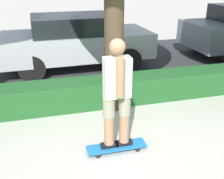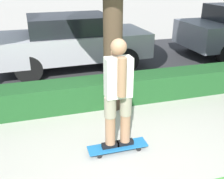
# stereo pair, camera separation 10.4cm
# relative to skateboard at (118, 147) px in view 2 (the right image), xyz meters

# --- Properties ---
(ground_plane) EXTENTS (60.00, 60.00, 0.00)m
(ground_plane) POSITION_rel_skateboard_xyz_m (0.16, 0.05, -0.08)
(ground_plane) COLOR #ADA89E
(street_asphalt) EXTENTS (18.55, 5.00, 0.01)m
(street_asphalt) POSITION_rel_skateboard_xyz_m (0.16, 4.25, -0.07)
(street_asphalt) COLOR #2D2D30
(street_asphalt) RESTS_ON ground_plane
(hedge_row) EXTENTS (18.55, 0.60, 0.55)m
(hedge_row) POSITION_rel_skateboard_xyz_m (0.16, 1.65, 0.20)
(hedge_row) COLOR #1E5123
(hedge_row) RESTS_ON ground_plane
(skateboard) EXTENTS (0.92, 0.24, 0.09)m
(skateboard) POSITION_rel_skateboard_xyz_m (0.00, 0.00, 0.00)
(skateboard) COLOR #1E6BAD
(skateboard) RESTS_ON ground_plane
(skater_person) EXTENTS (0.49, 0.43, 1.66)m
(skater_person) POSITION_rel_skateboard_xyz_m (0.00, 0.00, 0.90)
(skater_person) COLOR black
(skater_person) RESTS_ON skateboard
(parked_car_middle) EXTENTS (4.18, 1.91, 1.49)m
(parked_car_middle) POSITION_rel_skateboard_xyz_m (-0.03, 4.17, 0.72)
(parked_car_middle) COLOR #B7B7BC
(parked_car_middle) RESTS_ON ground_plane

